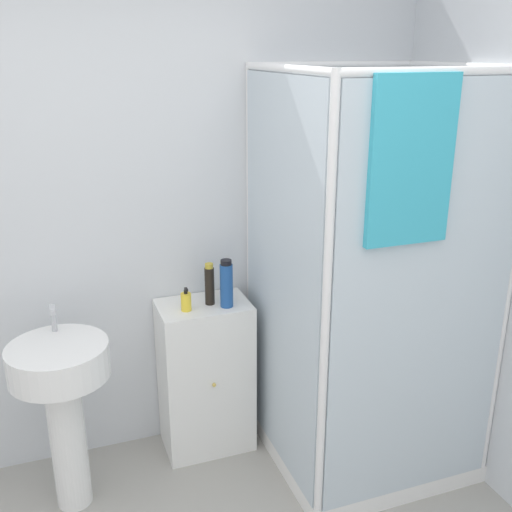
{
  "coord_description": "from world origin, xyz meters",
  "views": [
    {
      "loc": [
        -0.25,
        -1.19,
        2.06
      ],
      "look_at": [
        0.59,
        1.12,
        1.2
      ],
      "focal_mm": 42.0,
      "sensor_mm": 36.0,
      "label": 1
    }
  ],
  "objects_px": {
    "shampoo_bottle_tall_black": "(210,284)",
    "soap_dispenser": "(186,301)",
    "sink": "(62,392)",
    "shampoo_bottle_blue": "(226,284)"
  },
  "relations": [
    {
      "from": "shampoo_bottle_tall_black",
      "to": "soap_dispenser",
      "type": "bearing_deg",
      "value": -164.27
    },
    {
      "from": "soap_dispenser",
      "to": "shampoo_bottle_blue",
      "type": "height_order",
      "value": "shampoo_bottle_blue"
    },
    {
      "from": "shampoo_bottle_tall_black",
      "to": "shampoo_bottle_blue",
      "type": "bearing_deg",
      "value": -38.93
    },
    {
      "from": "soap_dispenser",
      "to": "shampoo_bottle_blue",
      "type": "relative_size",
      "value": 0.5
    },
    {
      "from": "shampoo_bottle_tall_black",
      "to": "shampoo_bottle_blue",
      "type": "height_order",
      "value": "shampoo_bottle_blue"
    },
    {
      "from": "sink",
      "to": "soap_dispenser",
      "type": "height_order",
      "value": "sink"
    },
    {
      "from": "soap_dispenser",
      "to": "shampoo_bottle_tall_black",
      "type": "relative_size",
      "value": 0.57
    },
    {
      "from": "sink",
      "to": "soap_dispenser",
      "type": "relative_size",
      "value": 7.88
    },
    {
      "from": "soap_dispenser",
      "to": "sink",
      "type": "bearing_deg",
      "value": -164.68
    },
    {
      "from": "sink",
      "to": "shampoo_bottle_tall_black",
      "type": "distance_m",
      "value": 0.85
    }
  ]
}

